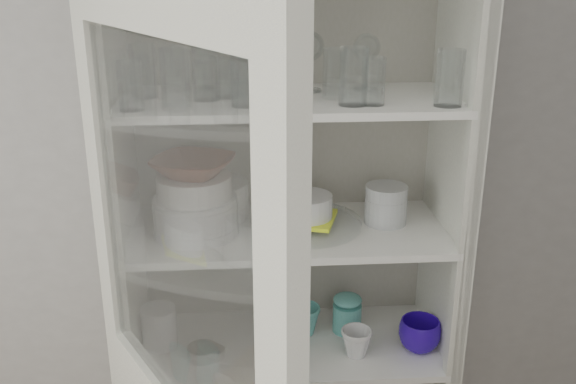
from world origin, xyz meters
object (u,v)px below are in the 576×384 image
(mug_white, at_px, (356,343))
(teal_jar, at_px, (347,315))
(goblet_3, at_px, (366,60))
(pantry_cabinet, at_px, (287,309))
(mug_teal, at_px, (304,320))
(yellow_trivet, at_px, (306,218))
(white_ramekin, at_px, (306,206))
(plate_stack_front, at_px, (196,215))
(white_canister, at_px, (159,327))
(measuring_cups, at_px, (202,352))
(terracotta_bowl, at_px, (193,166))
(grey_bowl_stack, at_px, (386,204))
(goblet_0, at_px, (204,64))
(goblet_1, at_px, (310,59))
(cream_bowl, at_px, (194,187))
(mug_blue, at_px, (420,335))
(goblet_2, at_px, (297,59))
(plate_stack_back, at_px, (215,199))
(glass_platter, at_px, (306,223))

(mug_white, relative_size, teal_jar, 0.85)
(goblet_3, bearing_deg, teal_jar, -141.41)
(pantry_cabinet, bearing_deg, mug_teal, -21.64)
(yellow_trivet, xyz_separation_m, white_ramekin, (0.00, 0.00, 0.04))
(plate_stack_front, xyz_separation_m, white_canister, (-0.14, 0.03, -0.39))
(goblet_3, xyz_separation_m, mug_teal, (-0.18, -0.03, -0.84))
(mug_white, distance_m, measuring_cups, 0.48)
(terracotta_bowl, bearing_deg, grey_bowl_stack, 3.82)
(goblet_0, height_order, goblet_1, goblet_1)
(cream_bowl, bearing_deg, mug_blue, -4.34)
(goblet_2, xyz_separation_m, measuring_cups, (-0.30, -0.17, -0.87))
(goblet_2, height_order, measuring_cups, goblet_2)
(goblet_0, distance_m, goblet_3, 0.47)
(goblet_2, bearing_deg, goblet_1, -33.20)
(pantry_cabinet, height_order, yellow_trivet, pantry_cabinet)
(goblet_1, bearing_deg, cream_bowl, -164.25)
(goblet_2, xyz_separation_m, mug_blue, (0.38, -0.17, -0.84))
(goblet_2, bearing_deg, terracotta_bowl, -158.83)
(terracotta_bowl, xyz_separation_m, mug_teal, (0.33, 0.07, -0.56))
(pantry_cabinet, bearing_deg, plate_stack_back, 167.55)
(mug_white, xyz_separation_m, measuring_cups, (-0.48, 0.02, -0.03))
(goblet_2, relative_size, mug_teal, 1.71)
(goblet_2, relative_size, glass_platter, 0.53)
(pantry_cabinet, relative_size, mug_teal, 19.89)
(plate_stack_back, bearing_deg, teal_jar, -8.65)
(pantry_cabinet, distance_m, glass_platter, 0.34)
(teal_jar, bearing_deg, white_ramekin, -162.94)
(goblet_1, distance_m, glass_platter, 0.49)
(white_ramekin, height_order, mug_white, white_ramekin)
(mug_white, bearing_deg, goblet_0, 132.51)
(goblet_0, height_order, white_canister, goblet_0)
(mug_white, bearing_deg, goblet_2, 109.16)
(grey_bowl_stack, bearing_deg, pantry_cabinet, 170.52)
(mug_teal, bearing_deg, goblet_2, 109.57)
(cream_bowl, distance_m, mug_white, 0.70)
(yellow_trivet, distance_m, mug_blue, 0.52)
(goblet_0, distance_m, glass_platter, 0.56)
(yellow_trivet, bearing_deg, white_canister, 179.74)
(white_ramekin, distance_m, measuring_cups, 0.56)
(glass_platter, bearing_deg, goblet_0, 160.93)
(plate_stack_front, distance_m, mug_blue, 0.80)
(glass_platter, relative_size, measuring_cups, 3.64)
(glass_platter, xyz_separation_m, white_ramekin, (0.00, 0.00, 0.06))
(white_ramekin, bearing_deg, plate_stack_front, -174.91)
(yellow_trivet, height_order, grey_bowl_stack, grey_bowl_stack)
(goblet_2, distance_m, grey_bowl_stack, 0.51)
(measuring_cups, bearing_deg, glass_platter, 13.65)
(glass_platter, height_order, mug_white, glass_platter)
(white_ramekin, distance_m, white_canister, 0.61)
(goblet_3, distance_m, white_ramekin, 0.47)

